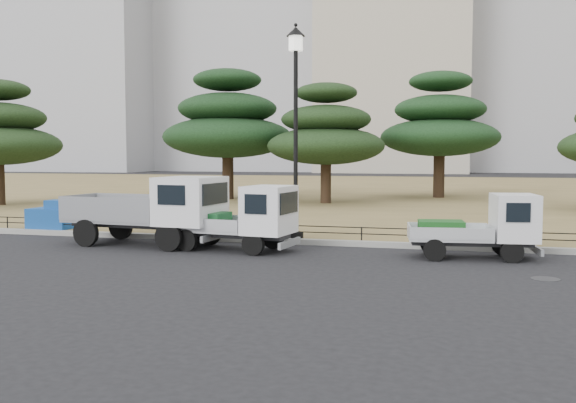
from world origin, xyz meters
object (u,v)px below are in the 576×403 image
(truck_large, at_px, (153,207))
(tarp_pile, at_px, (54,217))
(street_lamp, at_px, (296,96))
(truck_kei_front, at_px, (241,218))
(truck_kei_rear, at_px, (482,226))

(truck_large, relative_size, tarp_pile, 3.21)
(truck_large, relative_size, street_lamp, 0.76)
(truck_kei_front, distance_m, street_lamp, 4.09)
(truck_kei_front, bearing_deg, truck_large, -178.76)
(truck_kei_rear, xyz_separation_m, tarp_pile, (-13.80, 1.90, -0.28))
(truck_kei_rear, bearing_deg, truck_large, 173.18)
(truck_large, bearing_deg, truck_kei_rear, 5.21)
(tarp_pile, bearing_deg, street_lamp, -1.99)
(truck_kei_rear, xyz_separation_m, street_lamp, (-5.29, 1.60, 3.53))
(truck_kei_front, relative_size, truck_kei_rear, 1.08)
(truck_large, distance_m, truck_kei_front, 2.81)
(truck_kei_front, bearing_deg, truck_kei_rear, 10.05)
(truck_kei_rear, height_order, street_lamp, street_lamp)
(street_lamp, bearing_deg, truck_kei_rear, -16.88)
(truck_kei_rear, relative_size, tarp_pile, 2.21)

